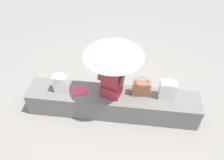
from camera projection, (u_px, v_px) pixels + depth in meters
The scene contains 8 objects.
ground_plane at pixel (113, 111), 4.40m from camera, with size 14.00×14.00×0.00m, color gray.
stone_bench at pixel (113, 103), 4.23m from camera, with size 3.14×0.54×0.48m, color slate.
person_seated at pixel (111, 78), 3.81m from camera, with size 0.51×0.36×0.90m.
parasol at pixel (114, 50), 3.43m from camera, with size 0.96×0.96×1.10m.
handbag_black at pixel (167, 90), 3.89m from camera, with size 0.27×0.20×0.38m.
tote_bag_canvas at pixel (141, 88), 3.96m from camera, with size 0.32×0.23×0.32m.
shoulder_bag_spare at pixel (61, 84), 4.01m from camera, with size 0.25×0.19×0.37m.
magazine at pixel (79, 91), 4.12m from camera, with size 0.28×0.20×0.01m, color #D83866.
Camera 1 is at (0.32, -2.72, 3.49)m, focal length 36.12 mm.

